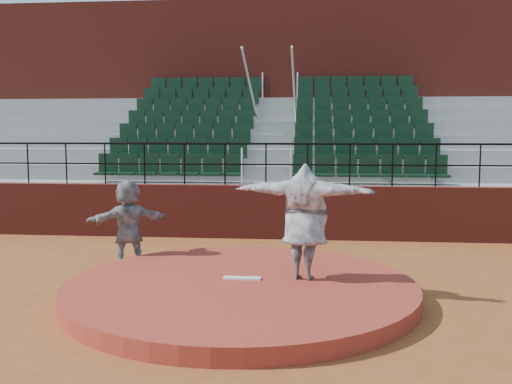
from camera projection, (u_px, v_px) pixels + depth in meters
The scene contains 9 objects.
ground at pixel (241, 297), 8.97m from camera, with size 90.00×90.00×0.00m, color brown.
pitchers_mound at pixel (241, 289), 8.96m from camera, with size 5.50×5.50×0.25m, color #A13524.
pitching_rubber at pixel (242, 278), 9.09m from camera, with size 0.60×0.15×0.03m, color white.
boundary_wall at pixel (266, 212), 13.85m from camera, with size 24.00×0.30×1.30m, color maroon.
wall_railing at pixel (266, 155), 13.70m from camera, with size 24.04×0.05×1.03m.
seating_deck at pixel (275, 169), 17.37m from camera, with size 24.00×5.97×4.63m.
press_box_facade at pixel (282, 105), 21.06m from camera, with size 24.00×3.00×7.10m, color maroon.
pitcher at pixel (305, 222), 9.05m from camera, with size 2.27×0.62×1.84m, color black.
fielder at pixel (128, 223), 10.97m from camera, with size 1.57×0.50×1.69m, color black.
Camera 1 is at (1.08, -8.68, 2.60)m, focal length 40.00 mm.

